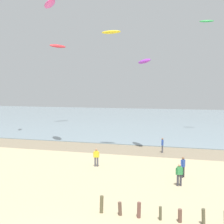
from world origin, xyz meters
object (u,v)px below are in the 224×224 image
kite_aloft_4 (207,21)px  kite_aloft_6 (144,61)px  kite_aloft_3 (58,46)px  person_right_flank (162,145)px  person_far_down_beach (96,157)px  kite_aloft_1 (111,32)px  kite_aloft_0 (50,4)px  person_mid_beach (179,174)px  person_left_flank (183,166)px

kite_aloft_4 → kite_aloft_6: kite_aloft_4 is taller
kite_aloft_3 → person_right_flank: bearing=-94.5°
person_far_down_beach → kite_aloft_1: 14.45m
kite_aloft_1 → kite_aloft_0: bearing=-176.4°
kite_aloft_4 → kite_aloft_6: bearing=-119.8°
kite_aloft_0 → kite_aloft_4: size_ratio=1.54×
person_mid_beach → kite_aloft_0: size_ratio=0.48×
person_mid_beach → kite_aloft_6: 15.44m
kite_aloft_1 → person_mid_beach: bearing=-47.3°
kite_aloft_1 → kite_aloft_4: size_ratio=0.99×
person_left_flank → kite_aloft_1: bearing=136.6°
person_mid_beach → kite_aloft_1: size_ratio=0.75×
person_left_flank → kite_aloft_0: bearing=153.7°
kite_aloft_4 → kite_aloft_0: bearing=-142.2°
person_far_down_beach → kite_aloft_3: kite_aloft_3 is taller
person_mid_beach → kite_aloft_1: kite_aloft_1 is taller
person_left_flank → kite_aloft_6: bearing=117.4°
person_left_flank → kite_aloft_1: 17.20m
person_left_flank → person_right_flank: 9.11m
kite_aloft_0 → person_right_flank: bearing=-125.1°
person_far_down_beach → kite_aloft_4: (10.74, 24.15, 17.36)m
person_far_down_beach → kite_aloft_4: kite_aloft_4 is taller
person_right_flank → kite_aloft_1: size_ratio=0.75×
kite_aloft_0 → kite_aloft_6: bearing=-122.9°
person_right_flank → kite_aloft_3: bearing=138.3°
person_far_down_beach → kite_aloft_0: bearing=140.4°
person_far_down_beach → kite_aloft_0: (-8.08, 6.68, 16.56)m
person_mid_beach → kite_aloft_4: size_ratio=0.74×
person_left_flank → person_far_down_beach: 8.01m
person_far_down_beach → kite_aloft_3: bearing=122.1°
person_left_flank → kite_aloft_4: bearing=83.6°
person_mid_beach → person_left_flank: size_ratio=1.00×
kite_aloft_3 → person_far_down_beach: bearing=-110.7°
kite_aloft_1 → kite_aloft_3: size_ratio=0.63×
person_far_down_beach → kite_aloft_0: size_ratio=0.48×
person_mid_beach → person_far_down_beach: 8.44m
kite_aloft_3 → kite_aloft_6: bearing=-97.0°
person_right_flank → kite_aloft_6: kite_aloft_6 is taller
person_right_flank → kite_aloft_4: size_ratio=0.74×
kite_aloft_1 → kite_aloft_6: size_ratio=0.79×
person_far_down_beach → kite_aloft_6: 12.77m
person_right_flank → person_far_down_beach: size_ratio=1.00×
person_right_flank → kite_aloft_0: bearing=-176.4°
person_right_flank → kite_aloft_0: (-13.53, -0.86, 16.56)m
person_mid_beach → kite_aloft_0: bearing=147.3°
person_far_down_beach → kite_aloft_6: size_ratio=0.60×
person_far_down_beach → kite_aloft_3: (-17.69, 28.17, 15.14)m
person_left_flank → person_right_flank: same height
kite_aloft_1 → person_left_flank: bearing=-39.5°
kite_aloft_0 → person_mid_beach: bearing=-161.3°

